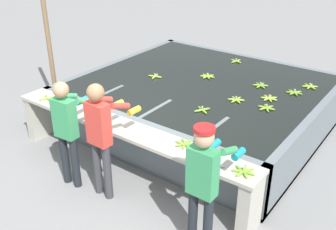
{
  "coord_description": "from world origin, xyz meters",
  "views": [
    {
      "loc": [
        3.41,
        -3.35,
        3.46
      ],
      "look_at": [
        0.0,
        1.29,
        0.58
      ],
      "focal_mm": 42.0,
      "sensor_mm": 36.0,
      "label": 1
    }
  ],
  "objects_px": {
    "worker_0": "(68,125)",
    "knife_1": "(68,102)",
    "banana_bunch_ledge_0": "(48,98)",
    "banana_bunch_ledge_2": "(244,171)",
    "banana_bunch_floating_0": "(310,86)",
    "banana_bunch_floating_8": "(236,61)",
    "banana_bunch_floating_2": "(207,76)",
    "worker_2": "(204,178)",
    "banana_bunch_floating_3": "(155,76)",
    "banana_bunch_floating_7": "(236,100)",
    "banana_bunch_floating_4": "(269,98)",
    "support_post_left": "(47,29)",
    "banana_bunch_floating_1": "(202,110)",
    "banana_bunch_ledge_1": "(185,144)",
    "worker_1": "(101,131)",
    "banana_bunch_floating_6": "(266,108)",
    "banana_bunch_floating_9": "(260,85)",
    "banana_bunch_floating_5": "(294,92)",
    "knife_0": "(206,162)"
  },
  "relations": [
    {
      "from": "banana_bunch_floating_3",
      "to": "banana_bunch_floating_4",
      "type": "xyz_separation_m",
      "value": [
        2.11,
        0.33,
        -0.0
      ]
    },
    {
      "from": "worker_2",
      "to": "banana_bunch_ledge_0",
      "type": "relative_size",
      "value": 5.88
    },
    {
      "from": "worker_1",
      "to": "banana_bunch_floating_7",
      "type": "bearing_deg",
      "value": 70.49
    },
    {
      "from": "worker_2",
      "to": "banana_bunch_floating_9",
      "type": "distance_m",
      "value": 3.21
    },
    {
      "from": "banana_bunch_floating_1",
      "to": "banana_bunch_floating_3",
      "type": "distance_m",
      "value": 1.62
    },
    {
      "from": "banana_bunch_ledge_1",
      "to": "knife_1",
      "type": "distance_m",
      "value": 2.26
    },
    {
      "from": "banana_bunch_floating_5",
      "to": "worker_0",
      "type": "bearing_deg",
      "value": -122.16
    },
    {
      "from": "banana_bunch_floating_2",
      "to": "banana_bunch_ledge_0",
      "type": "bearing_deg",
      "value": -123.16
    },
    {
      "from": "banana_bunch_ledge_0",
      "to": "banana_bunch_ledge_1",
      "type": "relative_size",
      "value": 0.98
    },
    {
      "from": "support_post_left",
      "to": "banana_bunch_floating_7",
      "type": "bearing_deg",
      "value": 12.23
    },
    {
      "from": "banana_bunch_ledge_0",
      "to": "banana_bunch_ledge_2",
      "type": "height_order",
      "value": "same"
    },
    {
      "from": "banana_bunch_floating_6",
      "to": "banana_bunch_ledge_1",
      "type": "xyz_separation_m",
      "value": [
        -0.41,
        -1.66,
        0.0
      ]
    },
    {
      "from": "worker_0",
      "to": "banana_bunch_floating_3",
      "type": "distance_m",
      "value": 2.41
    },
    {
      "from": "banana_bunch_floating_4",
      "to": "knife_0",
      "type": "bearing_deg",
      "value": -86.24
    },
    {
      "from": "banana_bunch_floating_1",
      "to": "knife_0",
      "type": "distance_m",
      "value": 1.44
    },
    {
      "from": "banana_bunch_floating_4",
      "to": "banana_bunch_ledge_2",
      "type": "relative_size",
      "value": 1.0
    },
    {
      "from": "banana_bunch_floating_8",
      "to": "banana_bunch_floating_2",
      "type": "bearing_deg",
      "value": -91.36
    },
    {
      "from": "banana_bunch_floating_1",
      "to": "banana_bunch_ledge_1",
      "type": "height_order",
      "value": "banana_bunch_ledge_1"
    },
    {
      "from": "banana_bunch_floating_3",
      "to": "banana_bunch_floating_7",
      "type": "distance_m",
      "value": 1.71
    },
    {
      "from": "banana_bunch_floating_5",
      "to": "support_post_left",
      "type": "xyz_separation_m",
      "value": [
        -4.27,
        -1.64,
        0.76
      ]
    },
    {
      "from": "worker_2",
      "to": "knife_1",
      "type": "bearing_deg",
      "value": 167.46
    },
    {
      "from": "worker_1",
      "to": "banana_bunch_floating_8",
      "type": "xyz_separation_m",
      "value": [
        -0.11,
        3.97,
        -0.16
      ]
    },
    {
      "from": "banana_bunch_floating_6",
      "to": "banana_bunch_ledge_2",
      "type": "xyz_separation_m",
      "value": [
        0.49,
        -1.76,
        0.0
      ]
    },
    {
      "from": "worker_0",
      "to": "knife_0",
      "type": "height_order",
      "value": "worker_0"
    },
    {
      "from": "worker_1",
      "to": "banana_bunch_floating_3",
      "type": "height_order",
      "value": "worker_1"
    },
    {
      "from": "banana_bunch_floating_9",
      "to": "knife_0",
      "type": "bearing_deg",
      "value": -79.4
    },
    {
      "from": "banana_bunch_floating_2",
      "to": "banana_bunch_ledge_1",
      "type": "bearing_deg",
      "value": -65.48
    },
    {
      "from": "banana_bunch_floating_2",
      "to": "knife_1",
      "type": "distance_m",
      "value": 2.6
    },
    {
      "from": "worker_0",
      "to": "support_post_left",
      "type": "xyz_separation_m",
      "value": [
        -2.26,
        1.55,
        0.66
      ]
    },
    {
      "from": "banana_bunch_floating_9",
      "to": "knife_1",
      "type": "distance_m",
      "value": 3.3
    },
    {
      "from": "banana_bunch_floating_2",
      "to": "banana_bunch_ledge_2",
      "type": "relative_size",
      "value": 1.0
    },
    {
      "from": "banana_bunch_floating_3",
      "to": "banana_bunch_ledge_1",
      "type": "height_order",
      "value": "banana_bunch_ledge_1"
    },
    {
      "from": "worker_0",
      "to": "knife_1",
      "type": "height_order",
      "value": "worker_0"
    },
    {
      "from": "worker_1",
      "to": "worker_2",
      "type": "bearing_deg",
      "value": -2.44
    },
    {
      "from": "banana_bunch_floating_0",
      "to": "banana_bunch_floating_8",
      "type": "distance_m",
      "value": 1.74
    },
    {
      "from": "banana_bunch_ledge_1",
      "to": "banana_bunch_floating_5",
      "type": "bearing_deg",
      "value": 77.86
    },
    {
      "from": "banana_bunch_floating_3",
      "to": "banana_bunch_floating_4",
      "type": "relative_size",
      "value": 1.0
    },
    {
      "from": "worker_0",
      "to": "banana_bunch_floating_3",
      "type": "relative_size",
      "value": 5.68
    },
    {
      "from": "banana_bunch_floating_3",
      "to": "support_post_left",
      "type": "height_order",
      "value": "support_post_left"
    },
    {
      "from": "banana_bunch_floating_6",
      "to": "knife_0",
      "type": "height_order",
      "value": "banana_bunch_floating_6"
    },
    {
      "from": "worker_0",
      "to": "banana_bunch_floating_6",
      "type": "bearing_deg",
      "value": 51.34
    },
    {
      "from": "banana_bunch_floating_6",
      "to": "support_post_left",
      "type": "height_order",
      "value": "support_post_left"
    },
    {
      "from": "worker_0",
      "to": "worker_1",
      "type": "xyz_separation_m",
      "value": [
        0.55,
        0.09,
        0.05
      ]
    },
    {
      "from": "banana_bunch_floating_2",
      "to": "banana_bunch_floating_8",
      "type": "distance_m",
      "value": 1.09
    },
    {
      "from": "banana_bunch_ledge_2",
      "to": "worker_2",
      "type": "bearing_deg",
      "value": -110.11
    },
    {
      "from": "banana_bunch_floating_2",
      "to": "banana_bunch_ledge_1",
      "type": "height_order",
      "value": "banana_bunch_ledge_1"
    },
    {
      "from": "banana_bunch_ledge_0",
      "to": "knife_0",
      "type": "bearing_deg",
      "value": -1.32
    },
    {
      "from": "banana_bunch_ledge_2",
      "to": "worker_1",
      "type": "bearing_deg",
      "value": -164.9
    },
    {
      "from": "banana_bunch_ledge_2",
      "to": "banana_bunch_floating_9",
      "type": "bearing_deg",
      "value": 110.45
    },
    {
      "from": "worker_0",
      "to": "banana_bunch_floating_9",
      "type": "distance_m",
      "value": 3.44
    }
  ]
}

